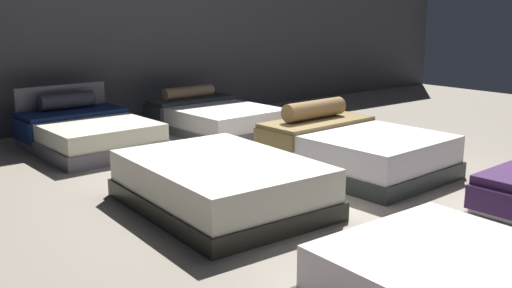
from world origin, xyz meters
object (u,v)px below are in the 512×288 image
Objects in this scene: bed_4 at (88,132)px; bed_3 at (353,149)px; bed_2 at (221,184)px; bed_5 at (214,117)px.

bed_3 is at bearing -57.89° from bed_4.
bed_2 is 1.01× the size of bed_3.
bed_3 is at bearing 4.03° from bed_2.
bed_2 is at bearing -90.67° from bed_4.
bed_3 is at bearing -94.15° from bed_5.
bed_4 reaches higher than bed_2.
bed_2 is 3.22m from bed_4.
bed_2 is 1.08× the size of bed_4.
bed_2 is 1.01× the size of bed_5.
bed_4 is (-2.11, 3.15, -0.03)m from bed_3.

